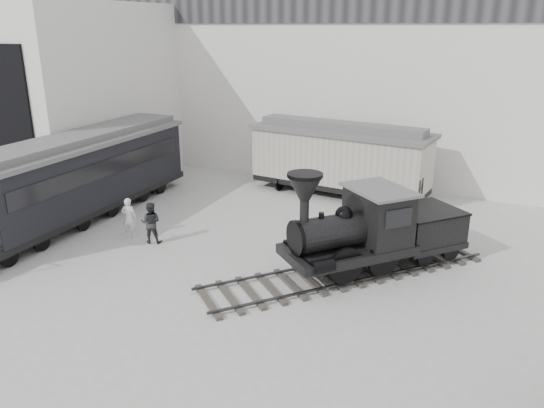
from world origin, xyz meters
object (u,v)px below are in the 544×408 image
at_px(visitor_a, 129,217).
at_px(locomotive, 368,234).
at_px(passenger_coach, 83,175).
at_px(boxcar, 340,157).
at_px(visitor_b, 151,223).

bearing_deg(visitor_a, locomotive, 167.45).
bearing_deg(passenger_coach, visitor_a, -20.48).
distance_m(locomotive, boxcar, 8.52).
height_order(locomotive, visitor_b, locomotive).
relative_size(passenger_coach, visitor_b, 7.85).
bearing_deg(passenger_coach, boxcar, 38.54).
xyz_separation_m(visitor_a, visitor_b, (1.14, -0.15, 0.01)).
relative_size(boxcar, passenger_coach, 0.71).
bearing_deg(boxcar, visitor_b, -111.23).
bearing_deg(boxcar, locomotive, -59.32).
relative_size(boxcar, visitor_b, 5.60).
bearing_deg(visitor_b, passenger_coach, -36.50).
height_order(locomotive, visitor_a, locomotive).
bearing_deg(locomotive, boxcar, 155.53).
bearing_deg(locomotive, visitor_b, -131.37).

